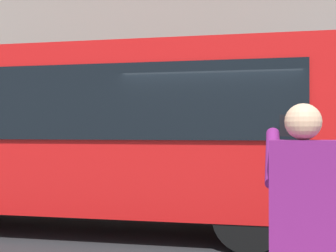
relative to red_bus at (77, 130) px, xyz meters
The scene contains 3 objects.
ground_plane 3.02m from the red_bus, behind, with size 60.00×60.00×0.00m, color #232326.
red_bus is the anchor object (origin of this frame).
pedestrian_photographer 6.06m from the red_bus, 126.22° to the left, with size 0.53×0.52×1.70m.
Camera 1 is at (-0.91, 7.64, 1.69)m, focal length 51.82 mm.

